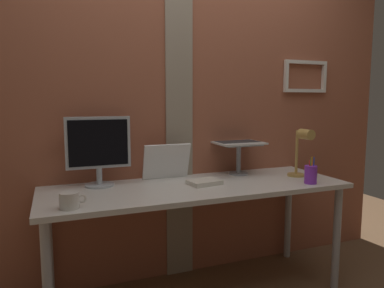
{
  "coord_description": "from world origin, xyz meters",
  "views": [
    {
      "loc": [
        -0.9,
        -2.06,
        1.26
      ],
      "look_at": [
        -0.06,
        0.07,
        0.98
      ],
      "focal_mm": 33.37,
      "sensor_mm": 36.0,
      "label": 1
    }
  ],
  "objects_px": {
    "whiteboard_panel": "(167,162)",
    "coffee_mug": "(70,200)",
    "pen_cup": "(311,174)",
    "monitor": "(98,146)",
    "desk_lamp": "(302,148)",
    "laptop": "(234,135)"
  },
  "relations": [
    {
      "from": "whiteboard_panel",
      "to": "coffee_mug",
      "type": "height_order",
      "value": "whiteboard_panel"
    },
    {
      "from": "pen_cup",
      "to": "coffee_mug",
      "type": "xyz_separation_m",
      "value": [
        -1.47,
        0.0,
        -0.02
      ]
    },
    {
      "from": "pen_cup",
      "to": "coffee_mug",
      "type": "relative_size",
      "value": 1.33
    },
    {
      "from": "monitor",
      "to": "coffee_mug",
      "type": "xyz_separation_m",
      "value": [
        -0.19,
        -0.43,
        -0.21
      ]
    },
    {
      "from": "monitor",
      "to": "desk_lamp",
      "type": "bearing_deg",
      "value": -10.89
    },
    {
      "from": "monitor",
      "to": "pen_cup",
      "type": "xyz_separation_m",
      "value": [
        1.27,
        -0.43,
        -0.19
      ]
    },
    {
      "from": "desk_lamp",
      "to": "coffee_mug",
      "type": "height_order",
      "value": "desk_lamp"
    },
    {
      "from": "monitor",
      "to": "coffee_mug",
      "type": "bearing_deg",
      "value": -114.57
    },
    {
      "from": "monitor",
      "to": "whiteboard_panel",
      "type": "height_order",
      "value": "monitor"
    },
    {
      "from": "laptop",
      "to": "desk_lamp",
      "type": "xyz_separation_m",
      "value": [
        0.35,
        -0.33,
        -0.07
      ]
    },
    {
      "from": "pen_cup",
      "to": "desk_lamp",
      "type": "bearing_deg",
      "value": 70.87
    },
    {
      "from": "whiteboard_panel",
      "to": "pen_cup",
      "type": "xyz_separation_m",
      "value": [
        0.82,
        -0.46,
        -0.06
      ]
    },
    {
      "from": "whiteboard_panel",
      "to": "laptop",
      "type": "bearing_deg",
      "value": 3.28
    },
    {
      "from": "laptop",
      "to": "desk_lamp",
      "type": "bearing_deg",
      "value": -42.99
    },
    {
      "from": "monitor",
      "to": "whiteboard_panel",
      "type": "xyz_separation_m",
      "value": [
        0.45,
        0.04,
        -0.13
      ]
    },
    {
      "from": "desk_lamp",
      "to": "coffee_mug",
      "type": "distance_m",
      "value": 1.54
    },
    {
      "from": "desk_lamp",
      "to": "pen_cup",
      "type": "relative_size",
      "value": 1.93
    },
    {
      "from": "desk_lamp",
      "to": "pen_cup",
      "type": "height_order",
      "value": "desk_lamp"
    },
    {
      "from": "laptop",
      "to": "coffee_mug",
      "type": "xyz_separation_m",
      "value": [
        -1.18,
        -0.49,
        -0.24
      ]
    },
    {
      "from": "desk_lamp",
      "to": "pen_cup",
      "type": "xyz_separation_m",
      "value": [
        -0.06,
        -0.17,
        -0.15
      ]
    },
    {
      "from": "whiteboard_panel",
      "to": "pen_cup",
      "type": "bearing_deg",
      "value": -29.5
    },
    {
      "from": "desk_lamp",
      "to": "pen_cup",
      "type": "bearing_deg",
      "value": -109.13
    }
  ]
}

